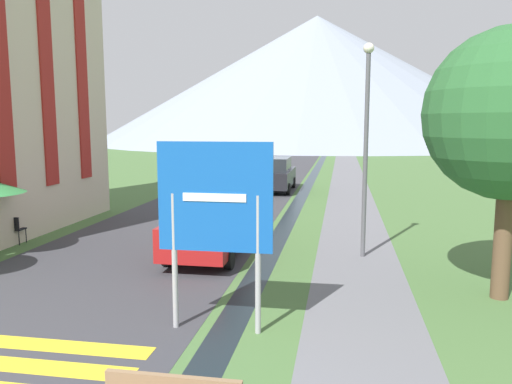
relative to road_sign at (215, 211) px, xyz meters
The scene contains 11 objects.
ground_plane 15.30m from the road_sign, 93.82° to the left, with size 160.00×160.00×0.00m, color #476B38.
road 25.45m from the road_sign, 97.96° to the left, with size 6.40×60.00×0.01m.
footpath 25.34m from the road_sign, 84.11° to the left, with size 2.20×60.00×0.01m.
drainage_channel 25.21m from the road_sign, 89.57° to the left, with size 0.60×60.00×0.00m.
mountain_distant 90.02m from the road_sign, 91.90° to the left, with size 83.13×83.13×23.66m.
road_sign is the anchor object (origin of this frame).
parked_car_near 5.38m from the road_sign, 105.63° to the left, with size 1.81×4.55×1.82m.
parked_car_far 18.48m from the road_sign, 94.41° to the left, with size 1.94×4.60×1.82m.
cafe_chair_far_left 9.27m from the road_sign, 145.78° to the left, with size 0.40×0.40×0.85m.
streetlamp 6.27m from the road_sign, 63.42° to the left, with size 0.28×0.28×5.71m.
tree_by_path 6.26m from the road_sign, 25.66° to the left, with size 3.47×3.47×5.55m.
Camera 1 is at (3.13, -3.28, 3.63)m, focal length 35.00 mm.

